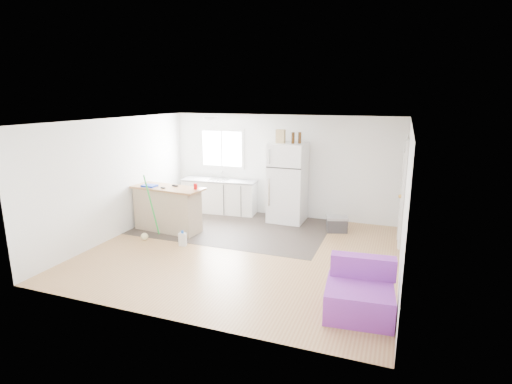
% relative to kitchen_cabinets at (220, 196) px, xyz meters
% --- Properties ---
extents(room, '(5.51, 5.01, 2.41)m').
position_rel_kitchen_cabinets_xyz_m(room, '(1.50, -2.21, 0.78)').
color(room, '#9C6941').
rests_on(room, ground).
extents(vinyl_zone, '(4.05, 2.50, 0.00)m').
position_rel_kitchen_cabinets_xyz_m(vinyl_zone, '(0.78, -0.96, -0.42)').
color(vinyl_zone, '#2D2622').
rests_on(vinyl_zone, floor).
extents(window, '(1.18, 0.06, 0.98)m').
position_rel_kitchen_cabinets_xyz_m(window, '(-0.05, 0.28, 1.13)').
color(window, white).
rests_on(window, back_wall).
extents(interior_door, '(0.11, 0.92, 2.10)m').
position_rel_kitchen_cabinets_xyz_m(interior_door, '(4.23, -0.66, 0.60)').
color(interior_door, white).
rests_on(interior_door, right_wall).
extents(ceiling_fixture, '(0.30, 0.30, 0.07)m').
position_rel_kitchen_cabinets_xyz_m(ceiling_fixture, '(0.30, -1.01, 1.94)').
color(ceiling_fixture, white).
rests_on(ceiling_fixture, ceiling).
extents(kitchen_cabinets, '(1.89, 0.73, 1.09)m').
position_rel_kitchen_cabinets_xyz_m(kitchen_cabinets, '(0.00, 0.00, 0.00)').
color(kitchen_cabinets, white).
rests_on(kitchen_cabinets, floor).
extents(peninsula, '(1.61, 0.75, 0.96)m').
position_rel_kitchen_cabinets_xyz_m(peninsula, '(-0.45, -1.65, 0.06)').
color(peninsula, '#C6AE8F').
rests_on(peninsula, floor).
extents(refrigerator, '(0.81, 0.77, 1.80)m').
position_rel_kitchen_cabinets_xyz_m(refrigerator, '(1.75, -0.10, 0.48)').
color(refrigerator, white).
rests_on(refrigerator, floor).
extents(cooler, '(0.51, 0.41, 0.34)m').
position_rel_kitchen_cabinets_xyz_m(cooler, '(2.96, -0.49, -0.25)').
color(cooler, '#302F32').
rests_on(cooler, floor).
extents(purple_seat, '(0.93, 0.89, 0.71)m').
position_rel_kitchen_cabinets_xyz_m(purple_seat, '(3.77, -3.68, -0.16)').
color(purple_seat, purple).
rests_on(purple_seat, floor).
extents(cleaner_jug, '(0.15, 0.12, 0.30)m').
position_rel_kitchen_cabinets_xyz_m(cleaner_jug, '(0.31, -2.35, -0.29)').
color(cleaner_jug, silver).
rests_on(cleaner_jug, floor).
extents(mop, '(0.24, 0.38, 1.35)m').
position_rel_kitchen_cabinets_xyz_m(mop, '(-0.56, -2.28, -0.19)').
color(mop, green).
rests_on(mop, floor).
extents(red_cup, '(0.10, 0.10, 0.12)m').
position_rel_kitchen_cabinets_xyz_m(red_cup, '(0.22, -1.61, 0.60)').
color(red_cup, red).
rests_on(red_cup, peninsula).
extents(blue_tray, '(0.31, 0.23, 0.04)m').
position_rel_kitchen_cabinets_xyz_m(blue_tray, '(-0.81, -1.73, 0.55)').
color(blue_tray, '#1332B4').
rests_on(blue_tray, peninsula).
extents(tool_a, '(0.15, 0.09, 0.03)m').
position_rel_kitchen_cabinets_xyz_m(tool_a, '(-0.31, -1.53, 0.55)').
color(tool_a, black).
rests_on(tool_a, peninsula).
extents(tool_b, '(0.11, 0.06, 0.03)m').
position_rel_kitchen_cabinets_xyz_m(tool_b, '(-0.44, -1.79, 0.55)').
color(tool_b, black).
rests_on(tool_b, peninsula).
extents(cardboard_box, '(0.21, 0.12, 0.30)m').
position_rel_kitchen_cabinets_xyz_m(cardboard_box, '(1.60, -0.18, 1.53)').
color(cardboard_box, tan).
rests_on(cardboard_box, refrigerator).
extents(bottle_left, '(0.08, 0.08, 0.25)m').
position_rel_kitchen_cabinets_xyz_m(bottle_left, '(1.87, -0.17, 1.50)').
color(bottle_left, '#371F0A').
rests_on(bottle_left, refrigerator).
extents(bottle_right, '(0.09, 0.09, 0.25)m').
position_rel_kitchen_cabinets_xyz_m(bottle_right, '(2.01, -0.10, 1.50)').
color(bottle_right, '#371F0A').
rests_on(bottle_right, refrigerator).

